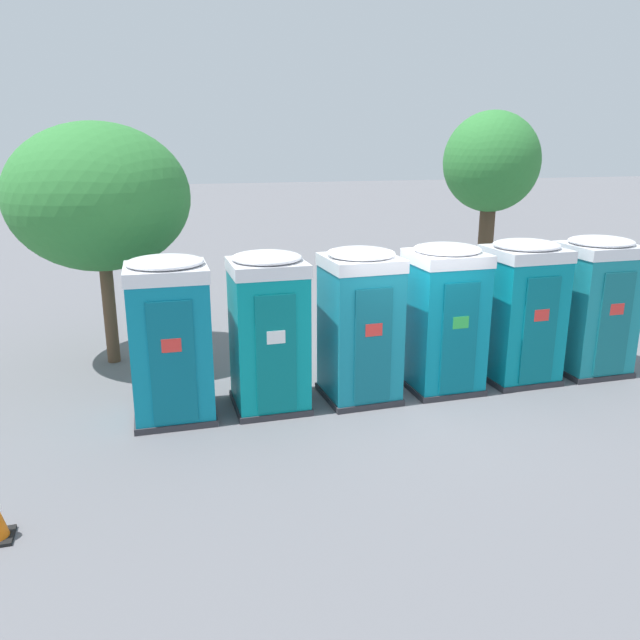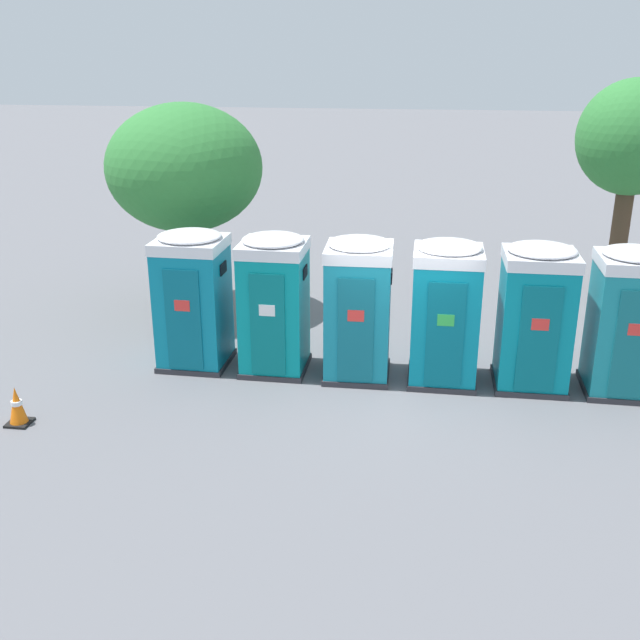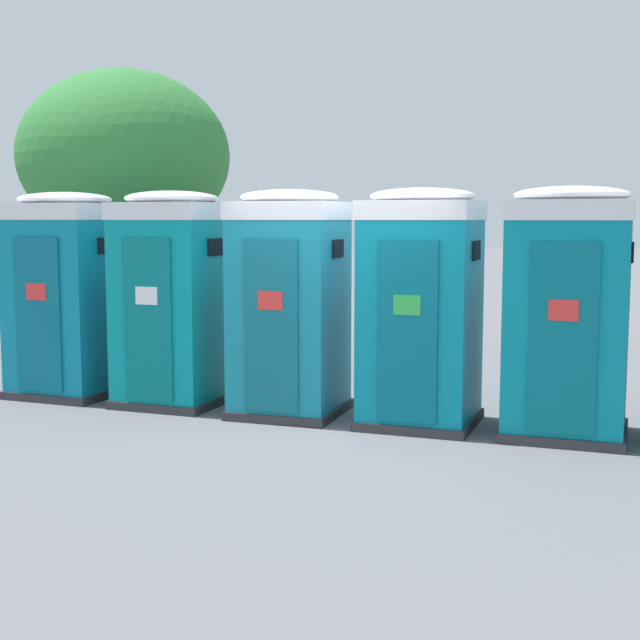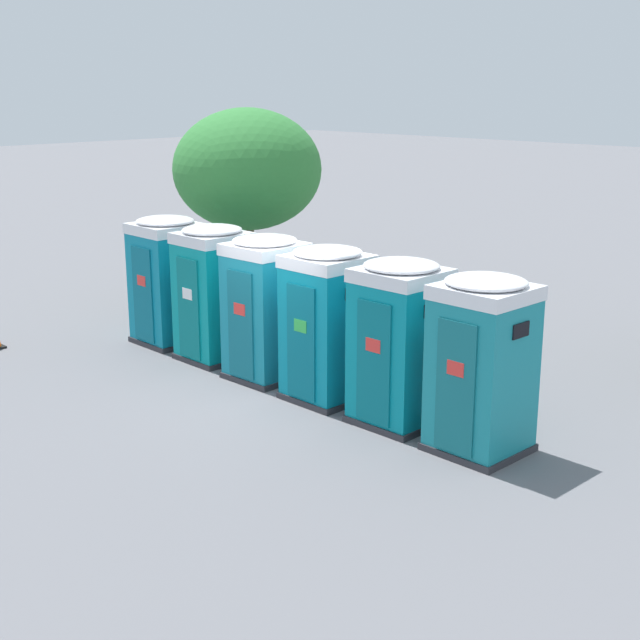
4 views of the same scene
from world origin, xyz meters
name	(u,v)px [view 4 (image 4 of 4)]	position (x,y,z in m)	size (l,w,h in m)	color
ground_plane	(277,393)	(0.00, 0.00, 0.00)	(120.00, 120.00, 0.00)	slate
portapotty_0	(167,280)	(-3.78, 0.53, 1.28)	(1.25, 1.22, 2.54)	#2D2D33
portapotty_1	(214,292)	(-2.26, 0.49, 1.28)	(1.18, 1.21, 2.54)	#2D2D33
portapotty_2	(265,307)	(-0.75, 0.43, 1.28)	(1.20, 1.23, 2.54)	#2D2D33
portapotty_3	(327,323)	(0.76, 0.42, 1.28)	(1.20, 1.21, 2.54)	#2D2D33
portapotty_4	(399,342)	(2.28, 0.44, 1.28)	(1.23, 1.21, 2.54)	#2D2D33
portapotty_5	(482,364)	(3.79, 0.41, 1.28)	(1.24, 1.22, 2.54)	#2D2D33
street_tree_1	(247,170)	(-4.75, 3.48, 3.17)	(3.31, 3.31, 4.52)	brown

